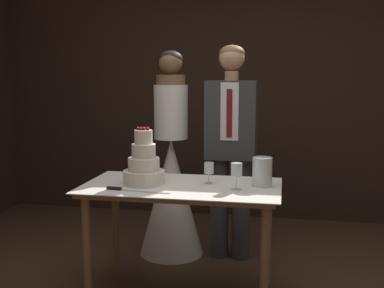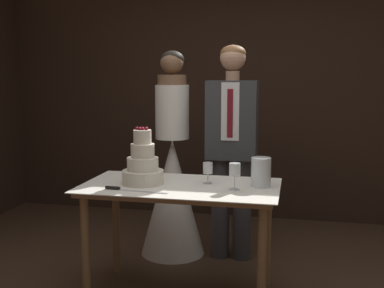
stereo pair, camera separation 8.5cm
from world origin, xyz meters
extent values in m
cube|color=black|center=(0.00, 2.34, 1.35)|extent=(5.42, 0.12, 2.69)
cylinder|color=brown|center=(-0.77, 0.04, 0.37)|extent=(0.06, 0.06, 0.74)
cylinder|color=brown|center=(0.38, 0.04, 0.37)|extent=(0.06, 0.06, 0.74)
cylinder|color=brown|center=(-0.77, 0.60, 0.37)|extent=(0.06, 0.06, 0.74)
cylinder|color=brown|center=(0.38, 0.60, 0.37)|extent=(0.06, 0.06, 0.74)
cube|color=brown|center=(-0.20, 0.32, 0.75)|extent=(1.27, 0.67, 0.03)
cube|color=white|center=(-0.20, 0.32, 0.77)|extent=(1.33, 0.73, 0.01)
cylinder|color=silver|center=(-0.46, 0.31, 0.82)|extent=(0.28, 0.28, 0.09)
cylinder|color=silver|center=(-0.46, 0.31, 0.91)|extent=(0.21, 0.21, 0.09)
cylinder|color=silver|center=(-0.46, 0.31, 1.01)|extent=(0.16, 0.16, 0.09)
cylinder|color=silver|center=(-0.46, 0.31, 1.10)|extent=(0.12, 0.12, 0.10)
sphere|color=maroon|center=(-0.43, 0.30, 1.16)|extent=(0.02, 0.02, 0.02)
sphere|color=maroon|center=(-0.44, 0.33, 1.16)|extent=(0.02, 0.02, 0.02)
sphere|color=maroon|center=(-0.46, 0.32, 1.16)|extent=(0.02, 0.02, 0.02)
sphere|color=maroon|center=(-0.50, 0.30, 1.16)|extent=(0.02, 0.02, 0.02)
sphere|color=maroon|center=(-0.47, 0.29, 1.16)|extent=(0.02, 0.02, 0.02)
sphere|color=maroon|center=(-0.45, 0.30, 1.16)|extent=(0.02, 0.02, 0.02)
cube|color=silver|center=(-0.38, 0.08, 0.78)|extent=(0.33, 0.05, 0.00)
cylinder|color=black|center=(-0.60, 0.10, 0.79)|extent=(0.10, 0.03, 0.02)
cylinder|color=silver|center=(0.18, 0.26, 0.78)|extent=(0.07, 0.07, 0.00)
cylinder|color=silver|center=(0.18, 0.26, 0.83)|extent=(0.01, 0.01, 0.09)
cylinder|color=silver|center=(0.18, 0.26, 0.91)|extent=(0.07, 0.07, 0.08)
cylinder|color=maroon|center=(0.18, 0.26, 0.89)|extent=(0.06, 0.06, 0.04)
cylinder|color=silver|center=(-0.02, 0.40, 0.78)|extent=(0.06, 0.06, 0.00)
cylinder|color=silver|center=(-0.02, 0.40, 0.82)|extent=(0.01, 0.01, 0.07)
cylinder|color=silver|center=(-0.02, 0.40, 0.89)|extent=(0.07, 0.07, 0.08)
cylinder|color=maroon|center=(-0.02, 0.40, 0.86)|extent=(0.05, 0.05, 0.02)
cylinder|color=silver|center=(0.34, 0.39, 0.88)|extent=(0.13, 0.13, 0.20)
cylinder|color=beige|center=(0.34, 0.39, 0.82)|extent=(0.06, 0.06, 0.09)
sphere|color=#F9CC4C|center=(0.34, 0.39, 0.88)|extent=(0.02, 0.02, 0.02)
cone|color=white|center=(-0.45, 1.07, 0.50)|extent=(0.54, 0.54, 0.99)
cylinder|color=white|center=(-0.45, 1.07, 1.21)|extent=(0.28, 0.28, 0.44)
cylinder|color=brown|center=(-0.45, 1.07, 1.48)|extent=(0.24, 0.24, 0.08)
sphere|color=brown|center=(-0.45, 1.07, 1.61)|extent=(0.19, 0.19, 0.19)
ellipsoid|color=black|center=(-0.45, 1.08, 1.64)|extent=(0.19, 0.19, 0.14)
cylinder|color=#38383D|center=(-0.04, 1.07, 0.42)|extent=(0.15, 0.15, 0.84)
cylinder|color=#38383D|center=(0.14, 1.07, 0.42)|extent=(0.15, 0.15, 0.84)
cube|color=#38383D|center=(0.05, 1.07, 1.16)|extent=(0.40, 0.24, 0.63)
cube|color=white|center=(0.05, 0.95, 1.23)|extent=(0.14, 0.01, 0.45)
cube|color=maroon|center=(0.05, 0.94, 1.22)|extent=(0.04, 0.01, 0.38)
cylinder|color=tan|center=(0.05, 1.07, 1.51)|extent=(0.11, 0.11, 0.08)
sphere|color=tan|center=(0.05, 1.07, 1.65)|extent=(0.20, 0.20, 0.20)
ellipsoid|color=brown|center=(0.05, 1.08, 1.69)|extent=(0.20, 0.20, 0.13)
camera|label=1|loc=(0.47, -2.79, 1.51)|focal=45.00mm
camera|label=2|loc=(0.56, -2.77, 1.51)|focal=45.00mm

